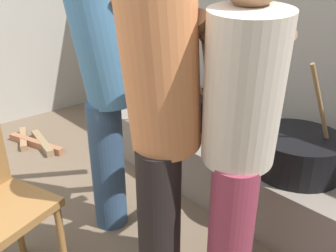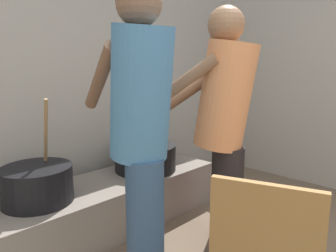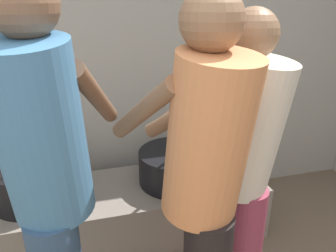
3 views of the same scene
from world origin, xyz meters
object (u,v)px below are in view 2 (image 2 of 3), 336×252
Objects in this scene: cook_in_cream_shirt at (222,122)px; cook_in_orange_shirt at (224,123)px; cooking_pot_secondary at (145,157)px; cooking_pot_main at (37,184)px; cook_in_blue_shirt at (141,128)px.

cook_in_orange_shirt is (-0.26, -0.18, 0.04)m from cook_in_cream_shirt.
cook_in_orange_shirt is (-0.17, -0.91, 0.43)m from cooking_pot_secondary.
cook_in_cream_shirt is 0.96× the size of cook_in_orange_shirt.
cook_in_cream_shirt reaches higher than cooking_pot_main.
cooking_pot_secondary is at bearing 47.26° from cook_in_blue_shirt.
cook_in_orange_shirt reaches higher than cooking_pot_main.
cook_in_orange_shirt is (0.78, -0.93, 0.42)m from cooking_pot_main.
cooking_pot_secondary is at bearing 79.64° from cook_in_orange_shirt.
cooking_pot_main is 0.95m from cooking_pot_secondary.
cook_in_orange_shirt is at bearing -49.69° from cooking_pot_main.
cook_in_cream_shirt is at bearing -35.46° from cooking_pot_main.
cook_in_cream_shirt is at bearing 4.98° from cook_in_blue_shirt.
cook_in_orange_shirt is at bearing -10.92° from cook_in_blue_shirt.
cook_in_blue_shirt reaches higher than cook_in_orange_shirt.
cook_in_orange_shirt reaches higher than cooking_pot_secondary.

